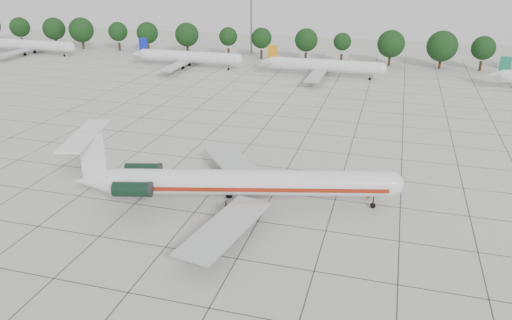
# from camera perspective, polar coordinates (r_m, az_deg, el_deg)

# --- Properties ---
(ground) EXTENTS (260.00, 260.00, 0.00)m
(ground) POSITION_cam_1_polar(r_m,az_deg,el_deg) (65.55, 2.10, -3.69)
(ground) COLOR beige
(ground) RESTS_ON ground
(apron_joints) EXTENTS (170.00, 170.00, 0.02)m
(apron_joints) POSITION_cam_1_polar(r_m,az_deg,el_deg) (78.97, 4.70, 0.99)
(apron_joints) COLOR #383838
(apron_joints) RESTS_ON ground
(main_airliner) EXTENTS (39.59, 30.56, 9.41)m
(main_airliner) POSITION_cam_1_polar(r_m,az_deg,el_deg) (60.55, -2.76, -2.54)
(main_airliner) COLOR silver
(main_airliner) RESTS_ON ground
(ground_crew) EXTENTS (0.74, 0.62, 1.74)m
(ground_crew) POSITION_cam_1_polar(r_m,az_deg,el_deg) (64.64, 12.71, -3.82)
(ground_crew) COLOR #D95A0C
(ground_crew) RESTS_ON ground
(bg_airliner_a) EXTENTS (28.24, 27.20, 7.40)m
(bg_airliner_a) POSITION_cam_1_polar(r_m,az_deg,el_deg) (170.22, -24.35, 11.88)
(bg_airliner_a) COLOR silver
(bg_airliner_a) RESTS_ON ground
(bg_airliner_b) EXTENTS (28.24, 27.20, 7.40)m
(bg_airliner_b) POSITION_cam_1_polar(r_m,az_deg,el_deg) (138.58, -7.73, 11.59)
(bg_airliner_b) COLOR silver
(bg_airliner_b) RESTS_ON ground
(bg_airliner_c) EXTENTS (28.24, 27.20, 7.40)m
(bg_airliner_c) POSITION_cam_1_polar(r_m,az_deg,el_deg) (127.57, 7.77, 10.63)
(bg_airliner_c) COLOR silver
(bg_airliner_c) RESTS_ON ground
(tree_line) EXTENTS (249.86, 8.44, 10.22)m
(tree_line) POSITION_cam_1_polar(r_m,az_deg,el_deg) (146.21, 5.77, 13.48)
(tree_line) COLOR #332114
(tree_line) RESTS_ON ground
(floodlight_mast) EXTENTS (1.60, 1.60, 25.45)m
(floodlight_mast) POSITION_cam_1_polar(r_m,az_deg,el_deg) (156.09, -0.55, 17.24)
(floodlight_mast) COLOR slate
(floodlight_mast) RESTS_ON ground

